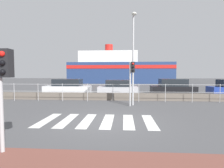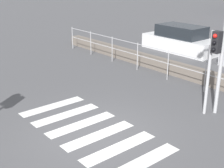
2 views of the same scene
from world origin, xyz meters
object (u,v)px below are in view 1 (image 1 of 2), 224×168
parked_car_white (68,88)px  parked_car_black (173,88)px  traffic_light_far (132,74)px  parked_car_silver (118,88)px  streetlamp (133,49)px  traffic_light_near (0,73)px  ferry_boat (118,70)px

parked_car_white → parked_car_black: parked_car_black is taller
traffic_light_far → parked_car_silver: (-1.11, 6.38, -1.45)m
streetlamp → parked_car_silver: 7.00m
parked_car_white → parked_car_black: size_ratio=1.10×
streetlamp → parked_car_silver: size_ratio=1.48×
traffic_light_far → parked_car_silver: traffic_light_far is taller
parked_car_black → traffic_light_near: bearing=-120.0°
traffic_light_near → parked_car_black: 15.58m
traffic_light_far → parked_car_black: traffic_light_far is taller
traffic_light_far → parked_car_black: 7.81m
traffic_light_near → streetlamp: 8.21m
traffic_light_near → ferry_boat: bearing=87.5°
streetlamp → traffic_light_near: bearing=-116.3°
parked_car_white → traffic_light_far: bearing=-45.6°
streetlamp → ferry_boat: (-1.96, 30.06, -0.57)m
traffic_light_far → streetlamp: streetlamp is taller
streetlamp → parked_car_black: bearing=56.0°
traffic_light_near → traffic_light_far: (3.48, 7.06, 0.01)m
traffic_light_far → parked_car_white: 9.04m
streetlamp → ferry_boat: ferry_boat is taller
parked_car_white → parked_car_silver: bearing=0.0°
streetlamp → ferry_boat: 30.13m
parked_car_silver → ferry_boat: bearing=91.8°
traffic_light_far → traffic_light_near: bearing=-116.2°
traffic_light_near → parked_car_silver: 13.73m
traffic_light_near → ferry_boat: (1.61, 37.29, 0.99)m
traffic_light_far → parked_car_black: (4.28, 6.38, -1.40)m
traffic_light_near → parked_car_white: 13.80m
parked_car_black → ferry_boat: bearing=104.5°
streetlamp → ferry_boat: bearing=93.7°
parked_car_white → parked_car_black: bearing=0.0°
traffic_light_far → streetlamp: size_ratio=0.48×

